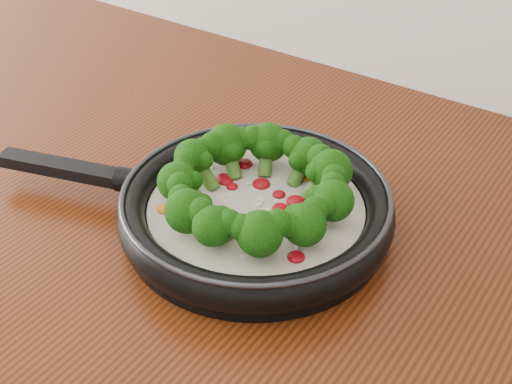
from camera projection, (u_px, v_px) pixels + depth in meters
The scene contains 1 object.
skillet at pixel (254, 203), 0.75m from camera, with size 0.50×0.38×0.09m.
Camera 1 is at (0.40, 0.59, 1.38)m, focal length 47.95 mm.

